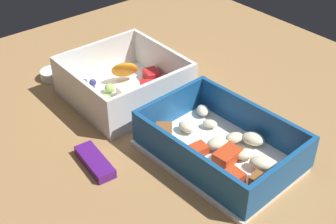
# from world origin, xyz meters

# --- Properties ---
(table_surface) EXTENTS (0.80, 0.80, 0.02)m
(table_surface) POSITION_xyz_m (0.00, 0.00, 0.01)
(table_surface) COLOR #9E7547
(table_surface) RESTS_ON ground
(pasta_container) EXTENTS (0.20, 0.14, 0.05)m
(pasta_container) POSITION_xyz_m (-0.11, -0.00, 0.04)
(pasta_container) COLOR white
(pasta_container) RESTS_ON table_surface
(fruit_bowl) EXTENTS (0.15, 0.16, 0.06)m
(fruit_bowl) POSITION_xyz_m (0.09, 0.01, 0.04)
(fruit_bowl) COLOR white
(fruit_bowl) RESTS_ON table_surface
(candy_bar) EXTENTS (0.07, 0.03, 0.01)m
(candy_bar) POSITION_xyz_m (-0.02, 0.13, 0.03)
(candy_bar) COLOR #51197A
(candy_bar) RESTS_ON table_surface
(paper_cup_liner) EXTENTS (0.04, 0.04, 0.02)m
(paper_cup_liner) POSITION_xyz_m (0.20, 0.07, 0.03)
(paper_cup_liner) COLOR white
(paper_cup_liner) RESTS_ON table_surface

